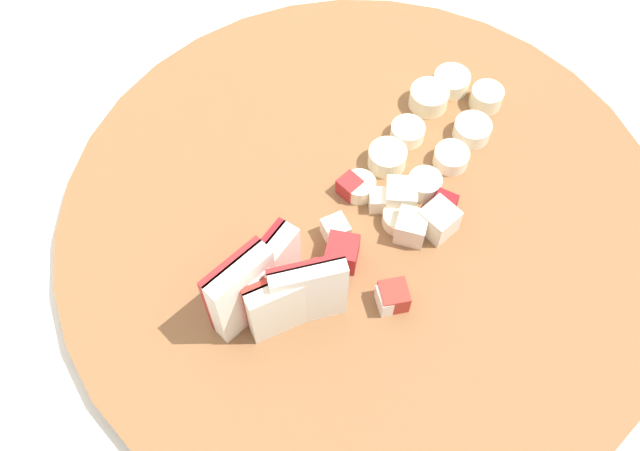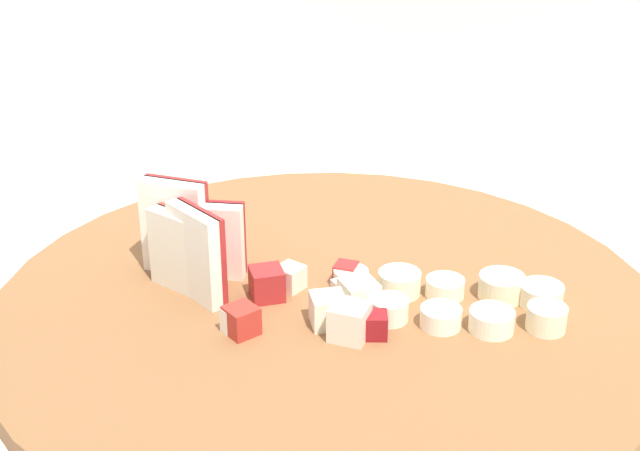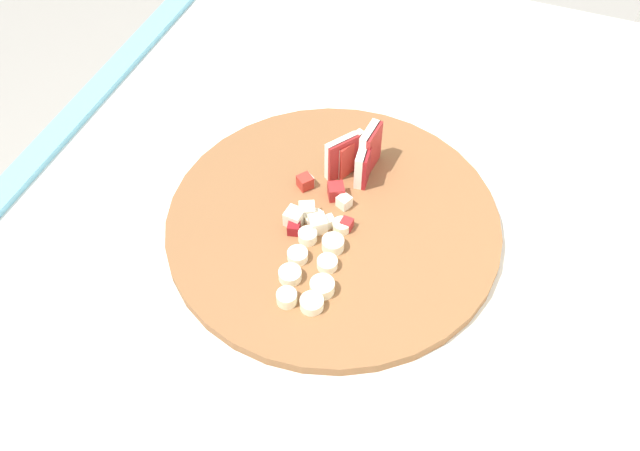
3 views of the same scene
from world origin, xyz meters
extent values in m
cube|color=silver|center=(0.00, 0.44, 0.67)|extent=(2.40, 0.04, 1.34)
cylinder|color=brown|center=(-0.15, 0.04, 0.92)|extent=(0.43, 0.43, 0.02)
cube|color=#A32323|center=(-0.23, 0.02, 0.96)|extent=(0.04, 0.03, 0.06)
cube|color=white|center=(-0.23, 0.02, 0.96)|extent=(0.04, 0.03, 0.06)
cube|color=#B22D23|center=(-0.24, 0.03, 0.95)|extent=(0.05, 0.02, 0.05)
cube|color=beige|center=(-0.24, 0.03, 0.95)|extent=(0.05, 0.03, 0.05)
cube|color=#A32323|center=(-0.25, 0.06, 0.96)|extent=(0.04, 0.01, 0.07)
cube|color=white|center=(-0.26, 0.05, 0.96)|extent=(0.05, 0.02, 0.07)
cube|color=maroon|center=(-0.23, 0.06, 0.95)|extent=(0.05, 0.01, 0.05)
cube|color=white|center=(-0.23, 0.05, 0.95)|extent=(0.05, 0.02, 0.05)
cube|color=#EFE5CC|center=(-0.14, 0.01, 0.93)|extent=(0.03, 0.03, 0.02)
cube|color=#EFE5CC|center=(-0.12, 0.03, 0.94)|extent=(0.03, 0.03, 0.02)
cube|color=#EFE5CC|center=(-0.13, 0.04, 0.93)|extent=(0.02, 0.02, 0.01)
cube|color=beige|center=(-0.12, -0.01, 0.94)|extent=(0.02, 0.02, 0.02)
cube|color=maroon|center=(-0.11, 0.00, 0.93)|extent=(0.02, 0.02, 0.02)
cube|color=#A32323|center=(-0.18, 0.03, 0.94)|extent=(0.03, 0.03, 0.02)
cube|color=#A32323|center=(-0.14, 0.06, 0.93)|extent=(0.02, 0.02, 0.01)
cube|color=#EFE5CC|center=(-0.17, 0.04, 0.93)|extent=(0.02, 0.02, 0.02)
cube|color=#B22D23|center=(-0.19, -0.02, 0.93)|extent=(0.03, 0.03, 0.02)
cube|color=white|center=(-0.19, -0.02, 0.93)|extent=(0.02, 0.02, 0.02)
cylinder|color=beige|center=(-0.14, 0.02, 0.93)|extent=(0.03, 0.03, 0.01)
cylinder|color=white|center=(-0.10, 0.02, 0.93)|extent=(0.02, 0.02, 0.01)
cylinder|color=white|center=(-0.07, 0.02, 0.93)|extent=(0.03, 0.03, 0.01)
cylinder|color=white|center=(-0.04, 0.02, 0.93)|extent=(0.03, 0.03, 0.01)
cylinder|color=beige|center=(-0.01, 0.03, 0.93)|extent=(0.02, 0.02, 0.02)
cylinder|color=#F4EAC6|center=(-0.13, 0.05, 0.93)|extent=(0.02, 0.02, 0.01)
cylinder|color=#F4EAC6|center=(-0.10, 0.05, 0.93)|extent=(0.03, 0.03, 0.02)
cylinder|color=white|center=(-0.07, 0.06, 0.93)|extent=(0.03, 0.03, 0.01)
cylinder|color=beige|center=(-0.04, 0.07, 0.93)|extent=(0.03, 0.03, 0.02)
cylinder|color=#F4EAC6|center=(-0.01, 0.06, 0.93)|extent=(0.03, 0.03, 0.01)
camera|label=1|loc=(-0.36, -0.11, 1.35)|focal=39.91mm
camera|label=2|loc=(-0.03, -0.46, 1.22)|focal=50.90mm
camera|label=3|loc=(0.40, 0.23, 1.61)|focal=39.00mm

